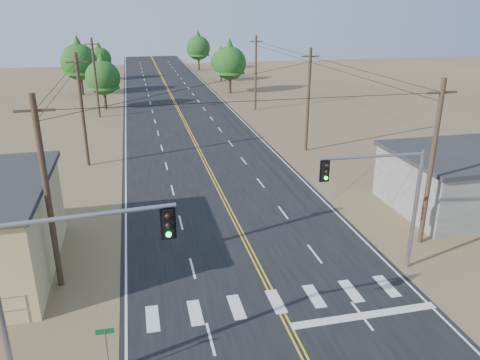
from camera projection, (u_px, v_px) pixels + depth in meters
name	position (u px, v px, depth m)	size (l,w,h in m)	color
road	(206.00, 164.00, 43.08)	(15.00, 200.00, 0.02)	black
utility_pole_left_near	(47.00, 194.00, 22.66)	(1.80, 0.30, 10.00)	#4C3826
utility_pole_left_mid	(82.00, 110.00, 40.91)	(1.80, 0.30, 10.00)	#4C3826
utility_pole_left_far	(95.00, 78.00, 59.17)	(1.80, 0.30, 10.00)	#4C3826
utility_pole_right_near	(432.00, 163.00, 27.07)	(1.80, 0.30, 10.00)	#4C3826
utility_pole_right_mid	(308.00, 100.00, 45.32)	(1.80, 0.30, 10.00)	#4C3826
utility_pole_right_far	(256.00, 73.00, 63.58)	(1.80, 0.30, 10.00)	#4C3826
signal_mast_left	(52.00, 279.00, 15.78)	(6.20, 0.74, 7.38)	gray
signal_mast_right	(390.00, 192.00, 24.26)	(5.60, 0.51, 6.78)	gray
street_sign	(107.00, 346.00, 17.74)	(0.69, 0.06, 2.33)	gray
tree_left_near	(102.00, 74.00, 64.29)	(4.72, 4.72, 7.87)	#3F2D1E
tree_left_mid	(79.00, 58.00, 74.33)	(5.69, 5.69, 9.49)	#3F2D1E
tree_left_far	(99.00, 56.00, 89.71)	(4.42, 4.42, 7.37)	#3F2D1E
tree_right_near	(230.00, 60.00, 75.87)	(5.33, 5.33, 8.88)	#3F2D1E
tree_right_mid	(221.00, 60.00, 88.69)	(3.99, 3.99, 6.65)	#3F2D1E
tree_right_far	(198.00, 45.00, 103.75)	(5.27, 5.27, 8.78)	#3F2D1E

